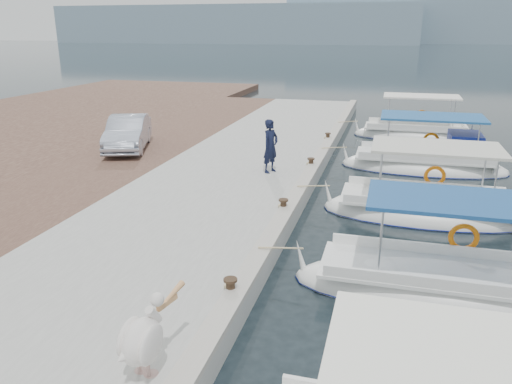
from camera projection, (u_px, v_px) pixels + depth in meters
ground at (284, 247)px, 13.24m from camera, size 400.00×400.00×0.00m
concrete_quay at (233, 178)px, 18.49m from camera, size 6.00×40.00×0.50m
quay_curb at (308, 176)px, 17.71m from camera, size 0.44×40.00×0.12m
cobblestone_strip at (113, 169)px, 19.74m from camera, size 4.00×40.00×0.50m
distant_hills at (473, 23)px, 188.27m from camera, size 330.00×60.00×18.00m
fishing_caique_b at (450, 291)px, 10.79m from camera, size 6.81×2.17×2.83m
fishing_caique_c at (424, 212)px, 15.41m from camera, size 6.21×2.45×2.83m
fishing_caique_d at (426, 165)px, 20.48m from camera, size 6.64×2.51×2.83m
fishing_caique_e at (415, 135)px, 26.50m from camera, size 6.37×2.30×2.83m
mooring_bollards at (283, 204)px, 14.49m from camera, size 0.28×20.28×0.33m
pelican at (143, 338)px, 7.48m from camera, size 0.70×1.54×1.19m
fisherman at (271, 146)px, 18.08m from camera, size 0.72×0.84×1.95m
parked_car at (128, 133)px, 21.65m from camera, size 2.92×4.64×1.44m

